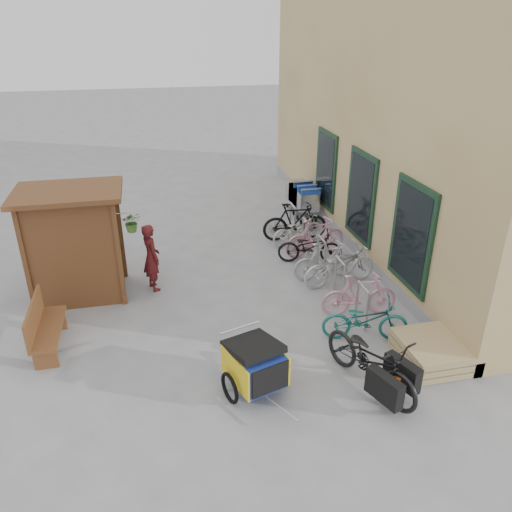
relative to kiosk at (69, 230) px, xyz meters
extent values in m
plane|color=#98989B|center=(3.28, -2.47, -1.55)|extent=(80.00, 80.00, 0.00)
cube|color=tan|center=(9.78, 2.03, 1.95)|extent=(6.00, 13.00, 7.00)
cube|color=#98989B|center=(6.86, 2.03, -1.40)|extent=(0.18, 13.00, 0.30)
cube|color=black|center=(6.75, -1.97, 0.05)|extent=(0.06, 1.50, 2.20)
cube|color=black|center=(6.72, -1.97, 0.05)|extent=(0.02, 1.25, 1.95)
cube|color=black|center=(6.75, 0.53, 0.05)|extent=(0.06, 1.50, 2.20)
cube|color=black|center=(6.72, 0.53, 0.05)|extent=(0.02, 1.25, 1.95)
cube|color=black|center=(6.75, 3.03, 0.05)|extent=(0.06, 1.50, 2.20)
cube|color=black|center=(6.72, 3.03, 0.05)|extent=(0.02, 1.25, 1.95)
cube|color=brown|center=(-0.82, -0.62, -0.40)|extent=(0.09, 0.09, 2.30)
cube|color=brown|center=(0.98, -0.62, -0.40)|extent=(0.09, 0.09, 2.30)
cube|color=brown|center=(-0.82, 0.68, -0.40)|extent=(0.09, 0.09, 2.30)
cube|color=brown|center=(0.98, 0.68, -0.40)|extent=(0.09, 0.09, 2.30)
cube|color=brown|center=(-0.79, 0.03, -0.40)|extent=(0.05, 1.30, 2.30)
cube|color=brown|center=(0.08, -0.59, -0.40)|extent=(1.80, 0.05, 2.30)
cube|color=brown|center=(0.08, 0.65, -0.40)|extent=(1.80, 0.05, 2.30)
cube|color=brown|center=(0.08, 0.03, 0.80)|extent=(2.15, 1.65, 0.10)
cube|color=brown|center=(-0.12, 0.03, -0.65)|extent=(1.30, 1.15, 0.04)
cube|color=brown|center=(-0.12, 0.03, -0.05)|extent=(1.30, 1.15, 0.04)
cylinder|color=#A5A8AD|center=(1.16, -0.62, 0.50)|extent=(0.36, 0.02, 0.02)
imported|color=#376222|center=(1.31, -0.62, 0.30)|extent=(0.38, 0.33, 0.42)
cylinder|color=#A5A8AD|center=(5.58, -2.72, -1.13)|extent=(0.05, 0.05, 0.84)
cylinder|color=#A5A8AD|center=(5.58, -2.22, -1.13)|extent=(0.05, 0.05, 0.84)
cylinder|color=#A5A8AD|center=(5.58, -2.47, -0.71)|extent=(0.05, 0.50, 0.05)
cylinder|color=#A5A8AD|center=(5.58, -1.52, -1.13)|extent=(0.05, 0.05, 0.84)
cylinder|color=#A5A8AD|center=(5.58, -1.02, -1.13)|extent=(0.05, 0.05, 0.84)
cylinder|color=#A5A8AD|center=(5.58, -1.27, -0.71)|extent=(0.05, 0.50, 0.05)
cylinder|color=#A5A8AD|center=(5.58, -0.32, -1.13)|extent=(0.05, 0.05, 0.84)
cylinder|color=#A5A8AD|center=(5.58, 0.18, -1.13)|extent=(0.05, 0.05, 0.84)
cylinder|color=#A5A8AD|center=(5.58, -0.07, -0.71)|extent=(0.05, 0.50, 0.05)
cylinder|color=#A5A8AD|center=(5.58, 0.88, -1.13)|extent=(0.05, 0.05, 0.84)
cylinder|color=#A5A8AD|center=(5.58, 1.38, -1.13)|extent=(0.05, 0.05, 0.84)
cylinder|color=#A5A8AD|center=(5.58, 1.13, -0.71)|extent=(0.05, 0.50, 0.05)
cylinder|color=#A5A8AD|center=(5.58, 2.08, -1.13)|extent=(0.05, 0.05, 0.84)
cylinder|color=#A5A8AD|center=(5.58, 2.58, -1.13)|extent=(0.05, 0.05, 0.84)
cylinder|color=#A5A8AD|center=(5.58, 2.33, -0.71)|extent=(0.05, 0.50, 0.05)
cube|color=tan|center=(6.28, -3.87, -1.48)|extent=(1.00, 1.20, 0.12)
cube|color=tan|center=(6.28, -3.87, -1.34)|extent=(1.00, 1.20, 0.12)
cube|color=tan|center=(6.28, -3.87, -1.20)|extent=(1.00, 1.20, 0.12)
cube|color=brown|center=(-0.32, -1.97, -1.13)|extent=(0.46, 1.52, 0.06)
cube|color=brown|center=(-0.53, -1.97, -0.84)|extent=(0.06, 1.52, 0.51)
cube|color=brown|center=(-0.32, -2.58, -1.35)|extent=(0.41, 0.06, 0.40)
cube|color=brown|center=(-0.32, -1.36, -1.35)|extent=(0.41, 0.06, 0.40)
cube|color=silver|center=(6.28, 3.36, -0.91)|extent=(0.59, 0.91, 0.56)
cube|color=#1A43AA|center=(6.28, 2.90, -0.54)|extent=(0.59, 0.04, 0.19)
cylinder|color=silver|center=(6.28, 2.86, -0.46)|extent=(0.62, 0.04, 0.04)
cylinder|color=black|center=(6.04, 2.98, -1.49)|extent=(0.04, 0.13, 0.13)
cube|color=silver|center=(6.28, 3.73, -0.91)|extent=(0.59, 0.91, 0.56)
cube|color=#1A43AA|center=(6.28, 3.27, -0.54)|extent=(0.59, 0.04, 0.19)
cylinder|color=silver|center=(6.28, 3.24, -0.46)|extent=(0.62, 0.04, 0.04)
cylinder|color=black|center=(6.04, 3.36, -1.49)|extent=(0.04, 0.13, 0.13)
cube|color=silver|center=(6.28, 4.10, -0.91)|extent=(0.59, 0.91, 0.56)
cube|color=#1A43AA|center=(6.28, 3.64, -0.54)|extent=(0.59, 0.04, 0.19)
cylinder|color=silver|center=(6.28, 3.61, -0.46)|extent=(0.62, 0.04, 0.04)
cylinder|color=black|center=(6.04, 3.73, -1.49)|extent=(0.04, 0.13, 0.13)
cube|color=#1B3998|center=(3.09, -3.94, -1.03)|extent=(0.93, 1.07, 0.53)
cube|color=yellow|center=(2.75, -4.05, -1.03)|extent=(0.31, 0.87, 0.53)
cube|color=yellow|center=(3.44, -3.83, -1.03)|extent=(0.31, 0.87, 0.53)
cube|color=black|center=(3.24, -4.39, -1.00)|extent=(0.62, 0.23, 0.49)
cube|color=black|center=(3.08, -3.89, -0.71)|extent=(0.98, 1.05, 0.26)
torus|color=black|center=(2.65, -4.08, -1.31)|extent=(0.22, 0.52, 0.53)
torus|color=black|center=(3.53, -3.80, -1.31)|extent=(0.22, 0.52, 0.53)
cylinder|color=#B7B7BC|center=(3.33, -4.67, -1.31)|extent=(0.27, 0.75, 0.03)
cylinder|color=#B7B7BC|center=(2.94, -3.47, -0.61)|extent=(0.70, 0.25, 0.03)
imported|color=black|center=(4.96, -4.23, -1.02)|extent=(1.35, 2.13, 1.06)
cube|color=black|center=(4.91, -4.83, -1.10)|extent=(0.39, 0.67, 0.45)
cube|color=black|center=(5.35, -4.57, -1.10)|extent=(0.39, 0.67, 0.45)
cube|color=orange|center=(5.13, -4.70, -1.05)|extent=(0.17, 0.21, 0.12)
imported|color=maroon|center=(1.61, -0.07, -0.78)|extent=(0.54, 0.66, 1.55)
imported|color=#1A6962|center=(5.43, -2.96, -1.13)|extent=(1.70, 0.95, 0.85)
imported|color=pink|center=(5.66, -2.14, -1.08)|extent=(1.60, 0.61, 0.94)
imported|color=#ADAEB2|center=(5.76, -0.80, -1.08)|extent=(1.88, 0.92, 0.95)
imported|color=#ADAEB2|center=(5.54, -0.48, -1.08)|extent=(1.57, 0.48, 0.93)
imported|color=black|center=(5.47, 0.46, -1.13)|extent=(1.68, 0.92, 0.84)
imported|color=pink|center=(5.73, 0.82, -1.05)|extent=(1.72, 0.75, 1.00)
imported|color=#B5B6B1|center=(5.50, 1.62, -1.14)|extent=(1.65, 0.99, 0.82)
imported|color=black|center=(5.51, 1.89, -1.02)|extent=(1.81, 0.61, 1.07)
camera|label=1|loc=(1.70, -10.25, 3.96)|focal=35.00mm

